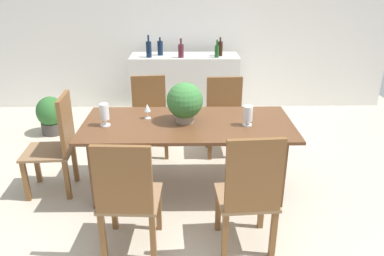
{
  "coord_description": "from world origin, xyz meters",
  "views": [
    {
      "loc": [
        -0.01,
        -3.34,
        2.09
      ],
      "look_at": [
        0.04,
        0.15,
        0.62
      ],
      "focal_mm": 34.85,
      "sensor_mm": 36.0,
      "label": 1
    }
  ],
  "objects_px": {
    "wine_bottle_dark": "(149,49)",
    "potted_plant_floor": "(51,115)",
    "chair_far_right": "(225,111)",
    "chair_near_right": "(250,191)",
    "flower_centerpiece": "(185,101)",
    "wine_bottle_amber": "(181,50)",
    "wine_bottle_green": "(160,48)",
    "kitchen_counter": "(185,87)",
    "chair_far_left": "(149,111)",
    "wine_bottle_clear": "(220,48)",
    "chair_near_left": "(127,194)",
    "wine_bottle_tall": "(217,51)",
    "crystal_vase_center_near": "(248,114)",
    "crystal_vase_left": "(104,113)",
    "chair_head_end": "(58,141)",
    "wine_glass": "(147,108)",
    "dining_table": "(188,134)"
  },
  "relations": [
    {
      "from": "wine_bottle_dark",
      "to": "potted_plant_floor",
      "type": "xyz_separation_m",
      "value": [
        -1.34,
        -0.47,
        -0.81
      ]
    },
    {
      "from": "chair_far_right",
      "to": "chair_near_right",
      "type": "bearing_deg",
      "value": -91.24
    },
    {
      "from": "flower_centerpiece",
      "to": "chair_far_right",
      "type": "bearing_deg",
      "value": 61.58
    },
    {
      "from": "wine_bottle_amber",
      "to": "wine_bottle_dark",
      "type": "bearing_deg",
      "value": 177.65
    },
    {
      "from": "chair_near_right",
      "to": "flower_centerpiece",
      "type": "relative_size",
      "value": 2.65
    },
    {
      "from": "wine_bottle_green",
      "to": "potted_plant_floor",
      "type": "relative_size",
      "value": 0.49
    },
    {
      "from": "chair_far_right",
      "to": "potted_plant_floor",
      "type": "bearing_deg",
      "value": 165.16
    },
    {
      "from": "kitchen_counter",
      "to": "wine_bottle_green",
      "type": "relative_size",
      "value": 6.12
    },
    {
      "from": "chair_far_left",
      "to": "wine_bottle_clear",
      "type": "relative_size",
      "value": 3.51
    },
    {
      "from": "chair_near_left",
      "to": "wine_bottle_tall",
      "type": "xyz_separation_m",
      "value": [
        0.88,
        2.86,
        0.51
      ]
    },
    {
      "from": "chair_near_right",
      "to": "crystal_vase_center_near",
      "type": "relative_size",
      "value": 5.35
    },
    {
      "from": "potted_plant_floor",
      "to": "wine_bottle_green",
      "type": "bearing_deg",
      "value": 22.31
    },
    {
      "from": "crystal_vase_left",
      "to": "potted_plant_floor",
      "type": "xyz_separation_m",
      "value": [
        -1.1,
        1.53,
        -0.6
      ]
    },
    {
      "from": "wine_bottle_dark",
      "to": "chair_near_left",
      "type": "bearing_deg",
      "value": -88.43
    },
    {
      "from": "chair_far_right",
      "to": "wine_bottle_tall",
      "type": "xyz_separation_m",
      "value": [
        -0.03,
        0.99,
        0.54
      ]
    },
    {
      "from": "chair_head_end",
      "to": "wine_glass",
      "type": "height_order",
      "value": "chair_head_end"
    },
    {
      "from": "crystal_vase_left",
      "to": "chair_far_right",
      "type": "bearing_deg",
      "value": 38.51
    },
    {
      "from": "potted_plant_floor",
      "to": "chair_near_left",
      "type": "bearing_deg",
      "value": -59.65
    },
    {
      "from": "chair_near_left",
      "to": "potted_plant_floor",
      "type": "distance_m",
      "value": 2.81
    },
    {
      "from": "wine_bottle_green",
      "to": "chair_near_left",
      "type": "bearing_deg",
      "value": -91.37
    },
    {
      "from": "dining_table",
      "to": "chair_near_left",
      "type": "relative_size",
      "value": 2.04
    },
    {
      "from": "wine_bottle_amber",
      "to": "wine_bottle_clear",
      "type": "bearing_deg",
      "value": 9.92
    },
    {
      "from": "chair_head_end",
      "to": "wine_bottle_amber",
      "type": "bearing_deg",
      "value": 144.74
    },
    {
      "from": "kitchen_counter",
      "to": "wine_bottle_tall",
      "type": "bearing_deg",
      "value": -18.04
    },
    {
      "from": "crystal_vase_left",
      "to": "crystal_vase_center_near",
      "type": "xyz_separation_m",
      "value": [
        1.35,
        -0.01,
        -0.02
      ]
    },
    {
      "from": "wine_glass",
      "to": "potted_plant_floor",
      "type": "xyz_separation_m",
      "value": [
        -1.48,
        1.35,
        -0.57
      ]
    },
    {
      "from": "chair_far_right",
      "to": "chair_head_end",
      "type": "relative_size",
      "value": 0.9
    },
    {
      "from": "kitchen_counter",
      "to": "wine_bottle_green",
      "type": "xyz_separation_m",
      "value": [
        -0.35,
        0.02,
        0.59
      ]
    },
    {
      "from": "flower_centerpiece",
      "to": "wine_bottle_amber",
      "type": "xyz_separation_m",
      "value": [
        -0.06,
        1.89,
        0.11
      ]
    },
    {
      "from": "flower_centerpiece",
      "to": "crystal_vase_left",
      "type": "bearing_deg",
      "value": -172.91
    },
    {
      "from": "wine_bottle_clear",
      "to": "dining_table",
      "type": "bearing_deg",
      "value": -103.21
    },
    {
      "from": "wine_glass",
      "to": "wine_bottle_tall",
      "type": "height_order",
      "value": "wine_bottle_tall"
    },
    {
      "from": "crystal_vase_left",
      "to": "wine_bottle_tall",
      "type": "height_order",
      "value": "wine_bottle_tall"
    },
    {
      "from": "chair_near_right",
      "to": "wine_bottle_dark",
      "type": "xyz_separation_m",
      "value": [
        -1.0,
        2.89,
        0.52
      ]
    },
    {
      "from": "dining_table",
      "to": "chair_far_right",
      "type": "distance_m",
      "value": 1.04
    },
    {
      "from": "kitchen_counter",
      "to": "crystal_vase_center_near",
      "type": "bearing_deg",
      "value": -74.24
    },
    {
      "from": "flower_centerpiece",
      "to": "crystal_vase_left",
      "type": "height_order",
      "value": "flower_centerpiece"
    },
    {
      "from": "chair_far_left",
      "to": "dining_table",
      "type": "bearing_deg",
      "value": -68.49
    },
    {
      "from": "chair_near_right",
      "to": "wine_bottle_amber",
      "type": "xyz_separation_m",
      "value": [
        -0.55,
        2.87,
        0.5
      ]
    },
    {
      "from": "chair_head_end",
      "to": "flower_centerpiece",
      "type": "height_order",
      "value": "flower_centerpiece"
    },
    {
      "from": "crystal_vase_left",
      "to": "chair_head_end",
      "type": "bearing_deg",
      "value": 172.69
    },
    {
      "from": "chair_far_left",
      "to": "chair_head_end",
      "type": "xyz_separation_m",
      "value": [
        -0.81,
        -0.92,
        0.03
      ]
    },
    {
      "from": "flower_centerpiece",
      "to": "wine_glass",
      "type": "height_order",
      "value": "flower_centerpiece"
    },
    {
      "from": "flower_centerpiece",
      "to": "wine_bottle_amber",
      "type": "relative_size",
      "value": 1.47
    },
    {
      "from": "wine_glass",
      "to": "wine_bottle_dark",
      "type": "relative_size",
      "value": 0.49
    },
    {
      "from": "flower_centerpiece",
      "to": "wine_bottle_dark",
      "type": "height_order",
      "value": "wine_bottle_dark"
    },
    {
      "from": "chair_near_right",
      "to": "chair_far_right",
      "type": "bearing_deg",
      "value": -93.63
    },
    {
      "from": "dining_table",
      "to": "wine_bottle_tall",
      "type": "xyz_separation_m",
      "value": [
        0.42,
        1.92,
        0.43
      ]
    },
    {
      "from": "wine_bottle_dark",
      "to": "chair_head_end",
      "type": "bearing_deg",
      "value": -110.81
    },
    {
      "from": "chair_near_right",
      "to": "chair_far_left",
      "type": "height_order",
      "value": "chair_near_right"
    }
  ]
}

